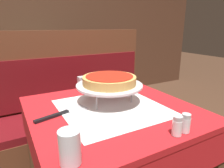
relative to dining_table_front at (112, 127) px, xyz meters
The scene contains 12 objects.
dining_table_front is the anchor object (origin of this frame).
dining_table_rear 1.67m from the dining_table_front, 94.03° to the left, with size 0.77×0.77×0.76m.
booth_bench 0.87m from the dining_table_front, 82.01° to the left, with size 1.43×0.50×1.15m.
back_wall_panel 2.33m from the dining_table_front, 90.00° to the left, with size 6.00×0.04×2.40m, color #4C2D1E.
pizza_pan_stand 0.23m from the dining_table_front, 70.91° to the left, with size 0.37×0.37×0.11m.
deep_dish_pizza 0.26m from the dining_table_front, 70.91° to the left, with size 0.30×0.30×0.05m.
pizza_server 0.28m from the dining_table_front, 168.79° to the left, with size 0.28×0.12×0.01m.
water_glass_near 0.50m from the dining_table_front, 135.36° to the right, with size 0.07×0.07×0.11m.
salt_shaker 0.41m from the dining_table_front, 76.16° to the right, with size 0.04×0.04×0.08m.
pepper_shaker 0.43m from the dining_table_front, 69.37° to the right, with size 0.04×0.04×0.08m.
napkin_holder 0.41m from the dining_table_front, 90.26° to the left, with size 0.10×0.05×0.09m.
condiment_caddy 1.72m from the dining_table_front, 92.68° to the left, with size 0.14×0.14×0.16m.
Camera 1 is at (-0.48, -0.87, 1.19)m, focal length 32.00 mm.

